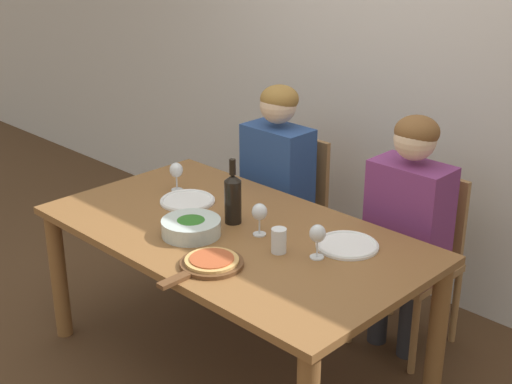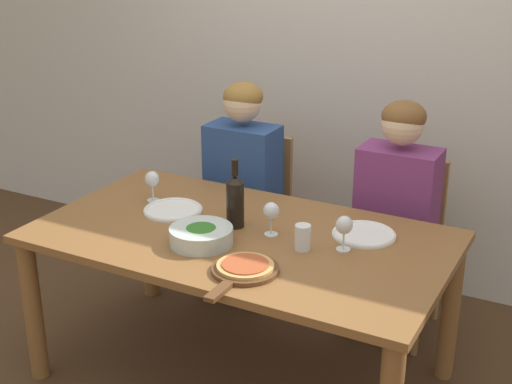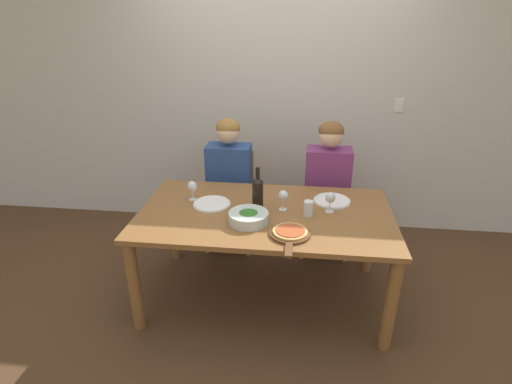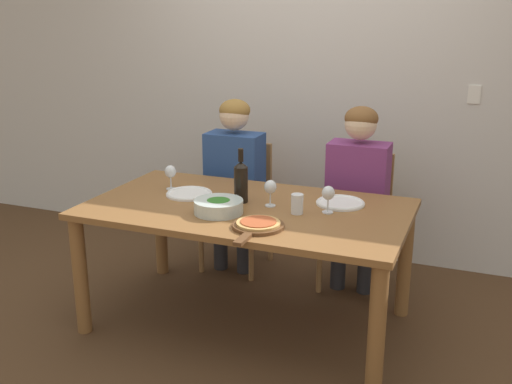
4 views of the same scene
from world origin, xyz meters
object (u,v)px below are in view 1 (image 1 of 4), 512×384
object	(u,v)px
wine_glass_right	(318,235)
wine_glass_centre	(259,213)
chair_right	(415,254)
wine_bottle	(233,197)
pizza_on_board	(210,263)
person_woman	(275,171)
broccoli_bowl	(191,227)
dinner_plate_right	(347,245)
chair_left	(288,207)
wine_glass_left	(176,171)
dinner_plate_left	(187,200)
person_man	(407,215)
water_tumbler	(279,241)

from	to	relation	value
wine_glass_right	wine_glass_centre	distance (m)	0.33
chair_right	wine_bottle	xyz separation A→B (m)	(-0.53, -0.75, 0.38)
wine_bottle	wine_glass_right	distance (m)	0.51
chair_right	wine_glass_right	distance (m)	0.84
wine_bottle	pizza_on_board	world-z (taller)	wine_bottle
person_woman	broccoli_bowl	bearing A→B (deg)	-71.41
person_woman	wine_glass_centre	distance (m)	0.84
dinner_plate_right	wine_glass_centre	bearing A→B (deg)	-153.54
chair_left	dinner_plate_right	size ratio (longest dim) A/B	3.21
dinner_plate_right	wine_glass_centre	world-z (taller)	wine_glass_centre
broccoli_bowl	wine_glass_right	world-z (taller)	wine_glass_right
chair_right	broccoli_bowl	world-z (taller)	chair_right
dinner_plate_right	wine_glass_left	distance (m)	1.05
broccoli_bowl	chair_right	bearing A→B (deg)	59.83
chair_left	dinner_plate_right	world-z (taller)	chair_left
dinner_plate_right	wine_glass_centre	xyz separation A→B (m)	(-0.36, -0.18, 0.10)
wine_glass_centre	wine_glass_right	bearing A→B (deg)	1.14
wine_glass_centre	dinner_plate_right	bearing A→B (deg)	26.46
dinner_plate_right	person_woman	bearing A→B (deg)	151.24
dinner_plate_left	pizza_on_board	bearing A→B (deg)	-32.96
chair_right	dinner_plate_right	size ratio (longest dim) A/B	3.21
wine_bottle	dinner_plate_left	size ratio (longest dim) A/B	1.14
person_woman	pizza_on_board	distance (m)	1.16
pizza_on_board	wine_glass_left	size ratio (longest dim) A/B	2.67
person_man	dinner_plate_right	world-z (taller)	person_man
chair_right	broccoli_bowl	xyz separation A→B (m)	(-0.57, -0.98, 0.29)
dinner_plate_left	wine_glass_left	bearing A→B (deg)	157.69
chair_right	chair_left	bearing A→B (deg)	180.00
chair_right	person_woman	world-z (taller)	person_woman
wine_bottle	wine_glass_left	xyz separation A→B (m)	(-0.50, 0.08, -0.02)
person_woman	wine_glass_centre	size ratio (longest dim) A/B	8.02
person_woman	wine_glass_left	xyz separation A→B (m)	(-0.17, -0.57, 0.10)
pizza_on_board	water_tumbler	distance (m)	0.32
chair_right	dinner_plate_right	world-z (taller)	chair_right
person_man	chair_left	bearing A→B (deg)	172.80
chair_left	pizza_on_board	bearing A→B (deg)	-62.81
water_tumbler	wine_bottle	bearing A→B (deg)	167.79
broccoli_bowl	water_tumbler	bearing A→B (deg)	20.35
broccoli_bowl	chair_left	bearing A→B (deg)	106.65
dinner_plate_left	wine_glass_right	size ratio (longest dim) A/B	1.81
person_man	wine_glass_left	size ratio (longest dim) A/B	8.02
chair_left	water_tumbler	world-z (taller)	chair_left
wine_bottle	broccoli_bowl	xyz separation A→B (m)	(-0.04, -0.23, -0.09)
wine_bottle	wine_glass_left	distance (m)	0.51
dinner_plate_right	water_tumbler	size ratio (longest dim) A/B	2.52
wine_glass_left	wine_glass_centre	xyz separation A→B (m)	(0.68, -0.09, 0.00)
person_man	broccoli_bowl	world-z (taller)	person_man
chair_right	dinner_plate_right	bearing A→B (deg)	-89.21
chair_left	wine_glass_centre	xyz separation A→B (m)	(0.51, -0.76, 0.36)
person_woman	dinner_plate_left	distance (m)	0.63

